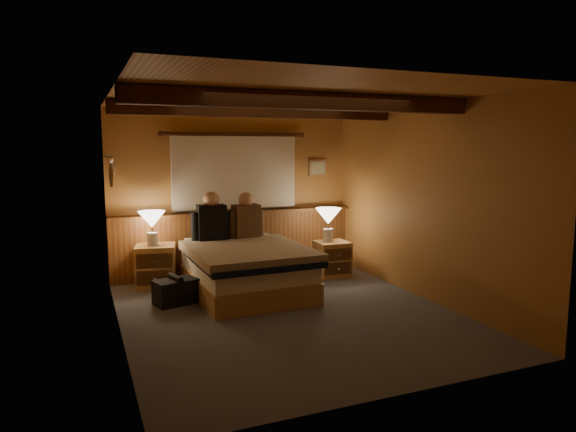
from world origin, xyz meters
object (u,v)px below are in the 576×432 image
bed (246,269)px  nightstand_left (156,266)px  person_left (212,220)px  person_right (246,219)px  nightstand_right (332,259)px  lamp_right (328,218)px  duffel_bag (176,291)px  lamp_left (152,222)px

bed → nightstand_left: bearing=141.1°
person_left → person_right: (0.49, 0.01, -0.01)m
bed → person_right: bearing=70.7°
nightstand_left → nightstand_right: bearing=2.9°
nightstand_right → lamp_right: bearing=140.1°
duffel_bag → lamp_left: bearing=83.7°
lamp_right → person_left: size_ratio=0.72×
bed → nightstand_right: bed is taller
bed → nightstand_right: bearing=13.9°
person_left → duffel_bag: bearing=-129.3°
bed → nightstand_left: 1.30m
bed → lamp_left: (-1.06, 0.75, 0.57)m
lamp_right → lamp_left: bearing=172.8°
nightstand_left → lamp_right: 2.50m
nightstand_left → nightstand_right: (2.46, -0.40, -0.03)m
lamp_right → person_left: 1.69m
nightstand_right → person_right: 1.40m
nightstand_left → person_left: (0.74, -0.17, 0.61)m
person_left → nightstand_left: bearing=169.2°
lamp_left → person_left: bearing=-9.1°
nightstand_left → person_right: person_right is taller
nightstand_left → person_left: 0.97m
nightstand_right → duffel_bag: 2.41m
nightstand_left → lamp_left: (-0.04, -0.04, 0.61)m
lamp_right → duffel_bag: size_ratio=0.88×
nightstand_right → person_left: 1.85m
lamp_left → person_right: 1.27m
person_right → duffel_bag: size_ratio=1.17×
nightstand_left → lamp_right: lamp_right is taller
bed → nightstand_right: (1.44, 0.39, -0.07)m
duffel_bag → nightstand_left: bearing=80.9°
lamp_right → person_left: (-1.68, 0.19, 0.04)m
lamp_right → person_left: bearing=173.7°
nightstand_left → bed: bearing=-25.5°
person_right → bed: bearing=-114.2°
nightstand_left → person_right: size_ratio=0.92×
nightstand_right → nightstand_left: bearing=172.6°
person_left → lamp_right: bearing=-4.4°
lamp_right → duffel_bag: 2.47m
bed → person_right: 0.87m
nightstand_right → lamp_left: size_ratio=1.09×
person_right → nightstand_right: bearing=-17.2°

